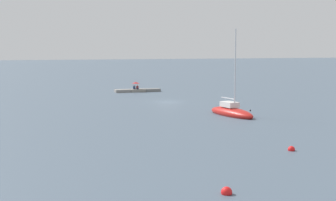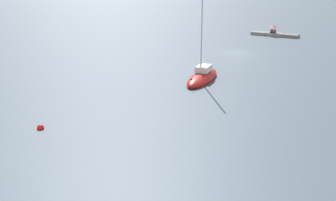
# 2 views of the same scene
# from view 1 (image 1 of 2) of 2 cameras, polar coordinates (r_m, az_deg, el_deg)

# --- Properties ---
(ground_plane) EXTENTS (500.00, 500.00, 0.00)m
(ground_plane) POSITION_cam_1_polar(r_m,az_deg,el_deg) (70.18, -0.05, -0.16)
(ground_plane) COLOR #475666
(seawall_pier) EXTENTS (8.04, 1.78, 0.51)m
(seawall_pier) POSITION_cam_1_polar(r_m,az_deg,el_deg) (86.08, -3.58, 1.18)
(seawall_pier) COLOR slate
(seawall_pier) RESTS_ON ground_plane
(person_seated_maroon_left) EXTENTS (0.44, 0.63, 0.73)m
(person_seated_maroon_left) POSITION_cam_1_polar(r_m,az_deg,el_deg) (85.91, -3.59, 1.51)
(person_seated_maroon_left) COLOR #1E2333
(person_seated_maroon_left) RESTS_ON seawall_pier
(person_seated_blue_right) EXTENTS (0.44, 0.63, 0.73)m
(person_seated_blue_right) POSITION_cam_1_polar(r_m,az_deg,el_deg) (85.84, -3.96, 1.50)
(person_seated_blue_right) COLOR #1E2333
(person_seated_blue_right) RESTS_ON seawall_pier
(umbrella_open_red) EXTENTS (1.39, 1.39, 1.30)m
(umbrella_open_red) POSITION_cam_1_polar(r_m,az_deg,el_deg) (85.81, -3.77, 2.08)
(umbrella_open_red) COLOR black
(umbrella_open_red) RESTS_ON seawall_pier
(sailboat_red_far) EXTENTS (3.37, 7.97, 10.26)m
(sailboat_red_far) POSITION_cam_1_polar(r_m,az_deg,el_deg) (56.58, 7.40, -1.36)
(sailboat_red_far) COLOR red
(sailboat_red_far) RESTS_ON ground_plane
(mooring_buoy_near) EXTENTS (0.61, 0.61, 0.61)m
(mooring_buoy_near) POSITION_cam_1_polar(r_m,az_deg,el_deg) (26.63, 6.85, -10.58)
(mooring_buoy_near) COLOR red
(mooring_buoy_near) RESTS_ON ground_plane
(mooring_buoy_mid) EXTENTS (0.53, 0.53, 0.53)m
(mooring_buoy_mid) POSITION_cam_1_polar(r_m,az_deg,el_deg) (38.30, 14.20, -5.56)
(mooring_buoy_mid) COLOR red
(mooring_buoy_mid) RESTS_ON ground_plane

